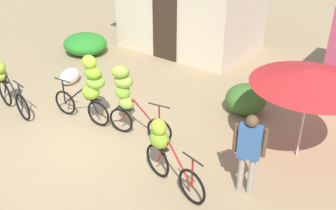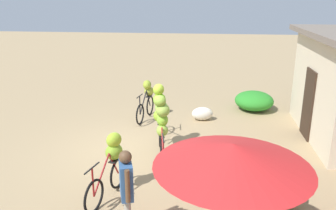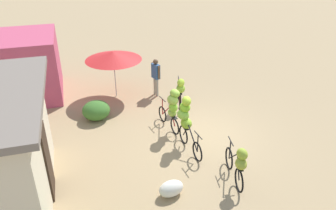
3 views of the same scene
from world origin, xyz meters
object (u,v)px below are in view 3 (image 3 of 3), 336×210
object	(u,v)px
bicycle_leftmost	(238,163)
person_vendor	(156,74)
bicycle_center_loaded	(172,106)
produce_sack	(171,189)
market_umbrella	(113,56)
bicycle_by_shop	(180,90)
shop_pink	(24,66)
bicycle_near_pile	(186,119)

from	to	relation	value
bicycle_leftmost	person_vendor	size ratio (longest dim) A/B	1.01
bicycle_center_loaded	produce_sack	distance (m)	3.30
bicycle_leftmost	produce_sack	bearing A→B (deg)	87.78
market_umbrella	bicycle_center_loaded	world-z (taller)	market_umbrella
person_vendor	produce_sack	bearing A→B (deg)	169.32
bicycle_by_shop	produce_sack	world-z (taller)	bicycle_by_shop
person_vendor	bicycle_by_shop	bearing A→B (deg)	-154.25
bicycle_center_loaded	shop_pink	bearing A→B (deg)	47.82
market_umbrella	person_vendor	world-z (taller)	market_umbrella
market_umbrella	shop_pink	bearing A→B (deg)	71.17
bicycle_center_loaded	bicycle_by_shop	size ratio (longest dim) A/B	1.03
bicycle_center_loaded	bicycle_by_shop	distance (m)	1.88
bicycle_center_loaded	produce_sack	bearing A→B (deg)	162.77
bicycle_near_pile	bicycle_center_loaded	xyz separation A→B (m)	(0.95, 0.18, -0.02)
bicycle_leftmost	person_vendor	world-z (taller)	person_vendor
shop_pink	bicycle_by_shop	size ratio (longest dim) A/B	1.99
market_umbrella	bicycle_center_loaded	xyz separation A→B (m)	(-3.36, -1.47, -0.82)
bicycle_leftmost	bicycle_center_loaded	bearing A→B (deg)	16.57
bicycle_leftmost	produce_sack	distance (m)	1.95
shop_pink	market_umbrella	bearing A→B (deg)	-108.83
produce_sack	person_vendor	bearing A→B (deg)	-10.68
bicycle_leftmost	person_vendor	bearing A→B (deg)	6.88
bicycle_near_pile	person_vendor	xyz separation A→B (m)	(3.95, -0.02, -0.02)
bicycle_leftmost	bicycle_center_loaded	xyz separation A→B (m)	(3.13, 0.93, 0.29)
shop_pink	bicycle_center_loaded	bearing A→B (deg)	-132.18
bicycle_by_shop	market_umbrella	bearing A→B (deg)	53.57
market_umbrella	person_vendor	xyz separation A→B (m)	(-0.37, -1.66, -0.83)
bicycle_center_loaded	produce_sack	world-z (taller)	bicycle_center_loaded
bicycle_near_pile	produce_sack	distance (m)	2.52
market_umbrella	produce_sack	size ratio (longest dim) A/B	3.29
bicycle_by_shop	bicycle_center_loaded	bearing A→B (deg)	153.26
shop_pink	person_vendor	size ratio (longest dim) A/B	1.97
bicycle_near_pile	person_vendor	distance (m)	3.95
bicycle_center_loaded	bicycle_by_shop	xyz separation A→B (m)	(1.66, -0.84, -0.26)
shop_pink	person_vendor	distance (m)	5.50
market_umbrella	produce_sack	world-z (taller)	market_umbrella
market_umbrella	produce_sack	xyz separation A→B (m)	(-6.42, -0.52, -1.60)
bicycle_by_shop	person_vendor	world-z (taller)	person_vendor
bicycle_by_shop	produce_sack	xyz separation A→B (m)	(-4.72, 1.79, -0.52)
market_umbrella	bicycle_near_pile	xyz separation A→B (m)	(-4.32, -1.65, -0.81)
shop_pink	bicycle_center_loaded	world-z (taller)	shop_pink
produce_sack	bicycle_near_pile	bearing A→B (deg)	-28.13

